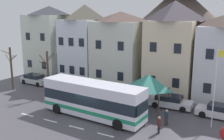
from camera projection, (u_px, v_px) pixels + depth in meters
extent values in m
cube|color=#4E4B53|center=(90.00, 119.00, 24.45)|extent=(40.00, 60.00, 0.06)
cube|color=silver|center=(27.00, 115.00, 25.43)|extent=(1.60, 0.20, 0.01)
cube|color=silver|center=(50.00, 121.00, 24.02)|extent=(1.60, 0.20, 0.01)
cube|color=silver|center=(76.00, 127.00, 22.61)|extent=(1.60, 0.20, 0.01)
cube|color=silver|center=(106.00, 135.00, 21.20)|extent=(1.60, 0.20, 0.01)
cube|color=silver|center=(51.00, 46.00, 41.31)|extent=(5.88, 6.69, 9.68)
pyramid|color=#373941|center=(49.00, 10.00, 40.13)|extent=(5.88, 6.69, 1.38)
cube|color=black|center=(30.00, 64.00, 39.65)|extent=(0.80, 0.06, 1.10)
cube|color=black|center=(44.00, 65.00, 38.27)|extent=(0.80, 0.06, 1.10)
cube|color=black|center=(28.00, 36.00, 38.75)|extent=(0.80, 0.06, 1.10)
cube|color=black|center=(42.00, 37.00, 37.37)|extent=(0.80, 0.06, 1.10)
cube|color=silver|center=(86.00, 50.00, 38.33)|extent=(5.22, 6.88, 9.03)
pyramid|color=#514C41|center=(85.00, 12.00, 37.14)|extent=(5.22, 6.88, 2.16)
cube|color=black|center=(62.00, 69.00, 36.67)|extent=(0.80, 0.06, 1.10)
cube|color=black|center=(72.00, 70.00, 35.86)|extent=(0.80, 0.06, 1.10)
cube|color=black|center=(82.00, 71.00, 35.04)|extent=(0.80, 0.06, 1.10)
cube|color=black|center=(61.00, 41.00, 35.84)|extent=(0.80, 0.06, 1.10)
cube|color=black|center=(71.00, 42.00, 35.02)|extent=(0.80, 0.06, 1.10)
cube|color=black|center=(81.00, 43.00, 34.20)|extent=(0.80, 0.06, 1.10)
cube|color=silver|center=(121.00, 54.00, 35.32)|extent=(6.43, 6.40, 8.84)
pyramid|color=brown|center=(121.00, 16.00, 34.24)|extent=(6.43, 6.40, 1.30)
cube|color=black|center=(99.00, 74.00, 33.79)|extent=(0.80, 0.06, 1.10)
cube|color=black|center=(120.00, 76.00, 32.29)|extent=(0.80, 0.06, 1.10)
cube|color=black|center=(98.00, 45.00, 32.98)|extent=(0.80, 0.06, 1.10)
cube|color=black|center=(121.00, 46.00, 31.47)|extent=(0.80, 0.06, 1.10)
cube|color=beige|center=(173.00, 57.00, 32.03)|extent=(5.64, 6.70, 9.05)
pyramid|color=#443C45|center=(175.00, 10.00, 30.82)|extent=(5.64, 6.70, 2.38)
cube|color=black|center=(152.00, 80.00, 30.30)|extent=(0.80, 0.06, 1.10)
cube|color=black|center=(176.00, 83.00, 28.98)|extent=(0.80, 0.06, 1.10)
cube|color=black|center=(153.00, 47.00, 29.46)|extent=(0.80, 0.06, 1.10)
cube|color=black|center=(178.00, 49.00, 28.14)|extent=(0.80, 0.06, 1.10)
cube|color=black|center=(207.00, 88.00, 27.41)|extent=(0.80, 0.06, 1.10)
cube|color=black|center=(210.00, 54.00, 26.62)|extent=(0.80, 0.06, 1.10)
cone|color=#63554D|center=(178.00, 27.00, 48.07)|extent=(33.73, 33.73, 14.85)
cube|color=white|center=(93.00, 108.00, 24.82)|extent=(10.65, 3.19, 1.21)
cube|color=#1E8C60|center=(93.00, 108.00, 24.80)|extent=(10.67, 3.21, 0.36)
cube|color=#19232D|center=(93.00, 97.00, 24.58)|extent=(10.55, 3.14, 1.02)
cube|color=white|center=(92.00, 87.00, 24.37)|extent=(10.65, 3.19, 0.96)
cube|color=#19232D|center=(142.00, 108.00, 21.82)|extent=(0.20, 2.12, 0.98)
cylinder|color=black|center=(131.00, 115.00, 24.02)|extent=(1.02, 0.34, 1.00)
cylinder|color=black|center=(118.00, 125.00, 22.02)|extent=(1.02, 0.34, 1.00)
cylinder|color=black|center=(73.00, 102.00, 27.76)|extent=(1.02, 0.34, 1.00)
cylinder|color=black|center=(57.00, 109.00, 25.77)|extent=(1.02, 0.34, 1.00)
cylinder|color=#473D33|center=(139.00, 94.00, 28.27)|extent=(0.14, 0.14, 2.40)
cylinder|color=#473D33|center=(169.00, 98.00, 26.72)|extent=(0.14, 0.14, 2.40)
cylinder|color=#473D33|center=(127.00, 103.00, 25.44)|extent=(0.14, 0.14, 2.40)
cylinder|color=#473D33|center=(158.00, 108.00, 23.89)|extent=(0.14, 0.14, 2.40)
pyramid|color=#2C7E71|center=(149.00, 82.00, 25.66)|extent=(3.60, 3.60, 1.53)
cube|color=silver|center=(67.00, 85.00, 34.42)|extent=(4.42, 1.77, 0.61)
cube|color=#1E232D|center=(66.00, 80.00, 34.40)|extent=(2.66, 1.54, 0.60)
cylinder|color=black|center=(80.00, 86.00, 34.50)|extent=(0.64, 0.21, 0.64)
cylinder|color=black|center=(72.00, 89.00, 33.09)|extent=(0.64, 0.21, 0.64)
cylinder|color=black|center=(63.00, 83.00, 35.83)|extent=(0.64, 0.21, 0.64)
cylinder|color=black|center=(55.00, 86.00, 34.42)|extent=(0.64, 0.21, 0.64)
cube|color=silver|center=(171.00, 103.00, 27.40)|extent=(4.48, 1.92, 0.65)
cube|color=#1E232D|center=(169.00, 97.00, 27.38)|extent=(2.70, 1.67, 0.50)
cylinder|color=black|center=(186.00, 104.00, 27.54)|extent=(0.64, 0.21, 0.64)
cylinder|color=black|center=(183.00, 109.00, 26.01)|extent=(0.64, 0.21, 0.64)
cylinder|color=black|center=(160.00, 100.00, 28.88)|extent=(0.64, 0.21, 0.64)
cylinder|color=black|center=(155.00, 105.00, 27.35)|extent=(0.64, 0.21, 0.64)
cube|color=silver|center=(220.00, 113.00, 24.60)|extent=(4.55, 1.96, 0.65)
cube|color=#1E232D|center=(223.00, 108.00, 24.36)|extent=(2.76, 1.65, 0.50)
cylinder|color=black|center=(202.00, 114.00, 24.72)|extent=(0.65, 0.24, 0.64)
cylinder|color=black|center=(206.00, 109.00, 26.07)|extent=(0.65, 0.24, 0.64)
cube|color=silver|center=(35.00, 80.00, 36.74)|extent=(4.41, 2.03, 0.67)
cube|color=#1E232D|center=(34.00, 76.00, 36.73)|extent=(2.67, 1.73, 0.50)
cylinder|color=black|center=(47.00, 82.00, 36.79)|extent=(0.65, 0.23, 0.64)
cylinder|color=black|center=(38.00, 84.00, 35.33)|extent=(0.65, 0.23, 0.64)
cylinder|color=black|center=(33.00, 79.00, 38.24)|extent=(0.65, 0.23, 0.64)
cylinder|color=black|center=(24.00, 82.00, 36.78)|extent=(0.65, 0.23, 0.64)
cylinder|color=black|center=(159.00, 130.00, 21.35)|extent=(0.14, 0.14, 0.72)
cylinder|color=black|center=(159.00, 129.00, 21.55)|extent=(0.14, 0.14, 0.72)
cylinder|color=#512323|center=(159.00, 122.00, 21.32)|extent=(0.33, 0.33, 0.61)
sphere|color=tan|center=(159.00, 118.00, 21.23)|extent=(0.22, 0.22, 0.22)
cylinder|color=#38332D|center=(167.00, 121.00, 23.03)|extent=(0.15, 0.15, 0.71)
cylinder|color=#38332D|center=(165.00, 122.00, 22.96)|extent=(0.15, 0.15, 0.71)
cylinder|color=#232B38|center=(166.00, 115.00, 22.86)|extent=(0.36, 0.36, 0.63)
sphere|color=tan|center=(167.00, 111.00, 22.77)|extent=(0.20, 0.20, 0.20)
cube|color=brown|center=(171.00, 104.00, 27.20)|extent=(1.40, 0.45, 0.08)
cube|color=brown|center=(171.00, 101.00, 27.35)|extent=(1.40, 0.06, 0.40)
cube|color=#2D2D33|center=(165.00, 105.00, 27.54)|extent=(0.08, 0.36, 0.45)
cube|color=#2D2D33|center=(176.00, 107.00, 26.96)|extent=(0.08, 0.36, 0.45)
cylinder|color=silver|center=(214.00, 89.00, 21.92)|extent=(0.10, 0.10, 6.96)
cube|color=yellow|center=(224.00, 54.00, 21.04)|extent=(0.90, 0.03, 0.56)
cylinder|color=#47382D|center=(48.00, 74.00, 30.37)|extent=(0.25, 0.25, 5.59)
cylinder|color=#47382D|center=(51.00, 56.00, 30.10)|extent=(0.59, 0.83, 0.81)
cylinder|color=#47382D|center=(44.00, 65.00, 30.10)|extent=(0.89, 0.57, 0.86)
cylinder|color=#47382D|center=(51.00, 58.00, 30.25)|extent=(0.45, 0.97, 0.76)
cylinder|color=#47382D|center=(44.00, 60.00, 30.10)|extent=(1.03, 0.39, 1.24)
cylinder|color=brown|center=(11.00, 69.00, 33.36)|extent=(0.27, 0.27, 5.65)
cylinder|color=brown|center=(12.00, 57.00, 33.42)|extent=(0.30, 0.81, 0.49)
cylinder|color=brown|center=(14.00, 58.00, 33.24)|extent=(0.49, 0.75, 0.71)
cylinder|color=brown|center=(8.00, 59.00, 33.35)|extent=(1.06, 0.15, 1.15)
cylinder|color=brown|center=(6.00, 52.00, 32.36)|extent=(0.13, 1.29, 0.68)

